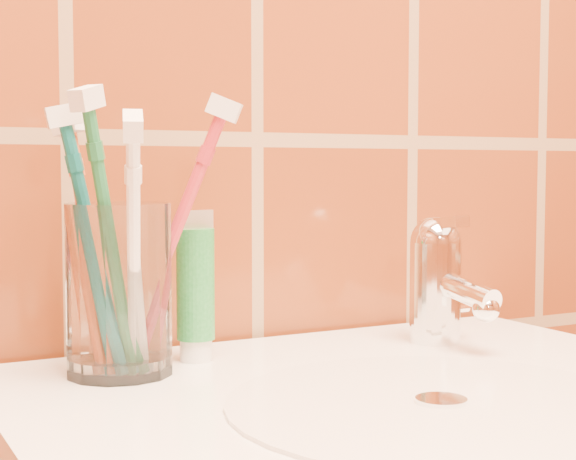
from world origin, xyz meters
TOP-DOWN VIEW (x-y plane):
  - glass_tumbler at (-0.17, 1.11)m, footprint 0.10×0.10m
  - toothpaste_tube at (-0.10, 1.12)m, footprint 0.04×0.03m
  - faucet at (0.14, 1.09)m, footprint 0.05×0.11m
  - toothbrush_0 at (-0.19, 1.10)m, footprint 0.08×0.07m
  - toothbrush_1 at (-0.13, 1.09)m, footprint 0.17×0.16m
  - toothbrush_2 at (-0.18, 1.08)m, footprint 0.13×0.12m
  - toothbrush_3 at (-0.19, 1.12)m, footprint 0.09×0.11m
  - toothbrush_4 at (-0.17, 1.06)m, footprint 0.10×0.18m

SIDE VIEW (x-z plane):
  - toothpaste_tube at x=-0.10m, z-range 0.85..0.97m
  - faucet at x=0.14m, z-range 0.85..0.97m
  - glass_tumbler at x=-0.17m, z-range 0.85..0.99m
  - toothbrush_4 at x=-0.17m, z-range 0.83..1.07m
  - toothbrush_3 at x=-0.19m, z-range 0.84..1.06m
  - toothbrush_0 at x=-0.19m, z-range 0.85..1.06m
  - toothbrush_1 at x=-0.13m, z-range 0.84..1.08m
  - toothbrush_2 at x=-0.18m, z-range 0.84..1.08m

